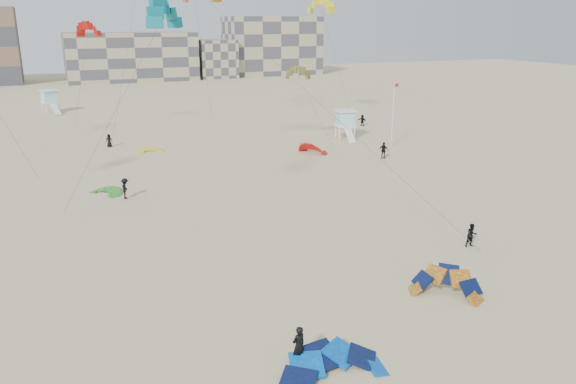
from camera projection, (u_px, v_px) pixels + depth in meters
name	position (u px, v px, depth m)	size (l,w,h in m)	color
ground	(308.00, 325.00, 28.27)	(320.00, 320.00, 0.00)	tan
kite_ground_blue	(334.00, 375.00, 24.27)	(4.97, 5.03, 1.45)	blue
kite_ground_orange	(445.00, 295.00, 31.44)	(3.89, 3.25, 2.28)	#FF9E23
kite_ground_green	(107.00, 193.00, 49.97)	(2.94, 3.07, 0.73)	green
kite_ground_red_far	(313.00, 153.00, 65.24)	(3.67, 3.17, 2.13)	red
kite_ground_yellow	(150.00, 152.00, 65.97)	(2.89, 3.01, 0.58)	#FFF32E
kitesurfer_main	(299.00, 346.00, 24.78)	(0.69, 0.45, 1.88)	black
kitesurfer_b	(472.00, 235.00, 37.91)	(0.80, 0.62, 1.64)	black
kitesurfer_c	(125.00, 189.00, 48.25)	(1.16, 0.67, 1.80)	black
kitesurfer_d	(384.00, 150.00, 62.35)	(1.09, 0.46, 1.87)	black
kitesurfer_e	(109.00, 141.00, 68.20)	(0.78, 0.51, 1.59)	black
kitesurfer_f	(362.00, 120.00, 81.92)	(1.52, 0.48, 1.64)	black
kite_fly_teal_a	(164.00, 16.00, 36.08)	(9.80, 7.72, 15.16)	#0B6E90
kite_fly_olive	(298.00, 74.00, 66.71)	(3.85, 9.90, 8.69)	olive
kite_fly_yellow	(321.00, 7.00, 80.65)	(8.35, 5.60, 16.93)	#FFF32E
kite_fly_red	(88.00, 31.00, 72.09)	(5.41, 5.13, 14.01)	red
lifeguard_tower_near	(345.00, 125.00, 72.84)	(3.14, 5.37, 3.71)	white
lifeguard_tower_far	(50.00, 101.00, 93.50)	(3.36, 5.57, 3.80)	white
flagpole	(393.00, 113.00, 67.49)	(0.64, 0.10, 7.91)	white
condo_mid	(131.00, 56.00, 144.71)	(32.00, 16.00, 12.00)	tan
condo_east	(272.00, 46.00, 160.85)	(26.00, 14.00, 16.00)	tan
condo_fill_right	(216.00, 59.00, 151.47)	(10.00, 10.00, 10.00)	tan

